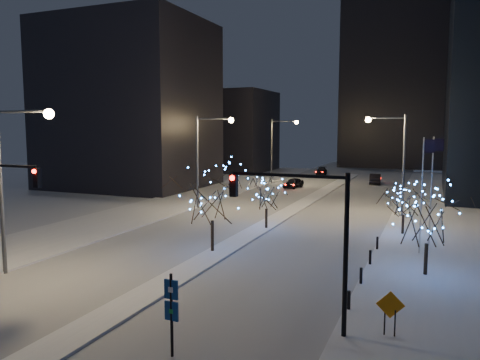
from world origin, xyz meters
The scene contains 24 objects.
ground centered at (0.00, 0.00, 0.00)m, with size 160.00×160.00×0.00m, color silver.
road centered at (0.00, 35.00, 0.01)m, with size 20.00×130.00×0.02m, color #ADB3BC.
median centered at (0.00, 30.00, 0.07)m, with size 2.00×80.00×0.15m, color white.
east_sidewalk centered at (15.00, 20.00, 0.07)m, with size 10.00×90.00×0.15m, color white.
west_sidewalk centered at (-14.00, 20.00, 0.07)m, with size 8.00×90.00×0.15m, color white.
filler_west_near centered at (-28.00, 40.00, 12.00)m, with size 22.00×18.00×24.00m, color black.
filler_west_far centered at (-26.00, 70.00, 8.00)m, with size 18.00×16.00×16.00m, color black.
horizon_block centered at (6.00, 92.00, 21.00)m, with size 24.00×14.00×42.00m, color black.
street_lamp_w_near centered at (-8.94, 2.00, 6.50)m, with size 4.40×0.56×10.00m.
street_lamp_w_mid centered at (-8.94, 27.00, 6.50)m, with size 4.40×0.56×10.00m.
street_lamp_w_far centered at (-8.94, 52.00, 6.50)m, with size 4.40×0.56×10.00m.
street_lamp_east centered at (10.08, 30.00, 6.45)m, with size 3.90×0.56×10.00m.
traffic_signal_east centered at (8.94, 1.00, 4.76)m, with size 5.26×0.43×7.00m.
flagpoles centered at (13.37, 17.25, 4.80)m, with size 1.35×2.60×8.00m.
bollards centered at (10.20, 10.00, 0.60)m, with size 0.16×12.16×0.90m.
car_near centered at (-5.04, 47.36, 0.73)m, with size 1.72×4.27×1.46m, color black.
car_mid centered at (5.36, 57.12, 0.79)m, with size 1.67×4.80×1.58m, color black.
car_far centered at (-5.50, 67.77, 0.68)m, with size 1.89×4.65×1.35m, color black.
holiday_tree_median_near centered at (-0.50, 11.10, 4.23)m, with size 6.80×6.80×6.39m.
holiday_tree_median_far centered at (0.50, 19.71, 3.11)m, with size 4.33×4.33×4.52m.
holiday_tree_plaza_near centered at (13.49, 11.14, 3.67)m, with size 4.96×4.96×5.52m.
holiday_tree_plaza_far centered at (11.56, 21.86, 2.93)m, with size 4.33×4.33×4.26m.
wayfinding_sign centered at (4.65, -3.06, 2.03)m, with size 0.59×0.11×3.31m.
construction_sign centered at (12.26, 1.76, 1.31)m, with size 1.16×0.20×1.92m.
Camera 1 is at (13.66, -17.91, 8.83)m, focal length 35.00 mm.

